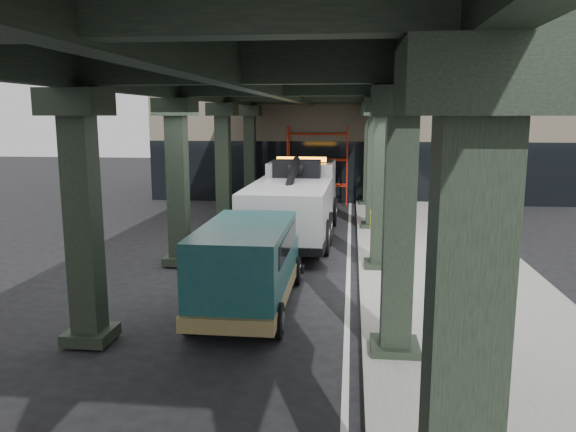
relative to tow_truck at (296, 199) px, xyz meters
The scene contains 8 objects.
ground 6.38m from the tow_truck, 87.29° to the right, with size 90.00×90.00×0.00m, color black.
sidewalk 6.52m from the tow_truck, 41.19° to the right, with size 5.00×40.00×0.15m, color gray.
lane_stripe 4.87m from the tow_truck, 64.58° to the right, with size 0.12×38.00×0.01m, color silver.
viaduct 5.79m from the tow_truck, 91.46° to the right, with size 7.40×32.00×6.40m.
building 14.22m from the tow_truck, 80.57° to the left, with size 22.00×10.00×8.00m, color #C6B793.
scaffolding 8.48m from the tow_truck, 88.01° to the left, with size 3.08×0.88×4.00m.
tow_truck is the anchor object (origin of this frame).
towed_van 7.89m from the tow_truck, 92.40° to the right, with size 2.09×5.15×2.08m.
Camera 1 is at (1.73, -14.12, 4.50)m, focal length 35.00 mm.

